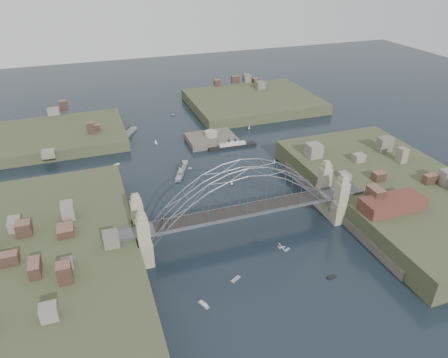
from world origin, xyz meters
TOP-DOWN VIEW (x-y plane):
  - ground at (0.00, 0.00)m, footprint 500.00×500.00m
  - bridge at (0.00, 0.00)m, footprint 84.00×13.80m
  - shore_west at (-57.32, 0.00)m, footprint 50.50×90.00m
  - shore_east at (57.32, 0.00)m, footprint 50.50×90.00m
  - headland_nw at (-55.00, 95.00)m, footprint 60.00×45.00m
  - headland_ne at (50.00, 110.00)m, footprint 70.00×55.00m
  - fort_island at (12.00, 70.00)m, footprint 22.00×16.00m
  - wharf_shed at (44.00, -14.00)m, footprint 20.00×8.00m
  - finger_pier at (39.00, -28.00)m, footprint 4.00×22.00m
  - naval_cruiser_near at (-8.27, 45.97)m, footprint 9.08×16.33m
  - naval_cruiser_far at (-23.12, 91.55)m, footprint 9.82×14.17m
  - ocean_liner at (19.11, 61.07)m, footprint 22.51×3.80m
  - aeroplane at (3.05, -19.99)m, footprint 1.87×3.53m
  - small_boat_a at (-22.75, 14.77)m, footprint 1.50×2.93m
  - small_boat_b at (7.28, 29.51)m, footprint 1.69×1.39m
  - small_boat_c at (-9.78, -19.22)m, footprint 3.19×2.38m
  - small_boat_d at (30.24, 40.11)m, footprint 1.88×1.77m
  - small_boat_e at (-32.63, 60.81)m, footprint 3.06×2.56m
  - small_boat_f at (-4.45, 47.31)m, footprint 1.43×1.05m
  - small_boat_g at (15.41, -27.26)m, footprint 2.65×0.88m
  - small_boat_h at (-12.79, 76.98)m, footprint 1.24×2.34m
  - small_boat_i at (34.55, 19.62)m, footprint 0.80×2.37m
  - small_boat_j at (-20.69, -25.18)m, footprint 2.45×3.59m
  - small_boat_k at (2.95, 109.96)m, footprint 1.54×1.86m
  - small_boat_l at (-39.93, 27.39)m, footprint 1.27×2.51m
  - small_boat_m at (9.20, -12.59)m, footprint 2.20×1.54m
  - small_boat_n at (34.50, 78.14)m, footprint 2.43×2.90m

SIDE VIEW (x-z plane):
  - fort_island at x=12.00m, z-range -5.04..4.36m
  - ground at x=0.00m, z-range 0.00..0.00m
  - small_boat_a at x=-22.75m, z-range -0.08..0.38m
  - small_boat_c at x=-9.78m, z-range -0.08..0.38m
  - small_boat_e at x=-32.63m, z-range -0.08..0.38m
  - small_boat_g at x=15.41m, z-range -0.08..0.38m
  - small_boat_m at x=9.20m, z-range -0.08..0.38m
  - small_boat_j at x=-20.69m, z-range -0.43..0.99m
  - small_boat_l at x=-39.93m, z-range -0.43..1.00m
  - small_boat_i at x=34.55m, z-range -0.43..1.00m
  - small_boat_k at x=2.95m, z-range -0.42..1.00m
  - small_boat_f at x=-4.45m, z-range -0.41..1.02m
  - headland_nw at x=-55.00m, z-range -4.00..5.00m
  - finger_pier at x=39.00m, z-range 0.00..1.40m
  - headland_ne at x=50.00m, z-range -4.00..5.50m
  - small_boat_n at x=34.50m, z-range -0.41..1.96m
  - naval_cruiser_near at x=-8.27m, z-range -1.75..3.33m
  - naval_cruiser_far at x=-23.12m, z-range -1.78..3.39m
  - ocean_liner at x=19.11m, z-range -1.90..3.61m
  - small_boat_h at x=-12.79m, z-range -0.29..2.08m
  - small_boat_d at x=30.24m, z-range -0.24..2.14m
  - small_boat_b at x=7.28m, z-range -0.17..2.20m
  - shore_west at x=-57.32m, z-range -4.03..7.97m
  - shore_east at x=57.32m, z-range -4.03..7.97m
  - aeroplane at x=3.05m, z-range 8.07..8.59m
  - wharf_shed at x=44.00m, z-range 8.00..12.00m
  - bridge at x=0.00m, z-range 0.02..24.62m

